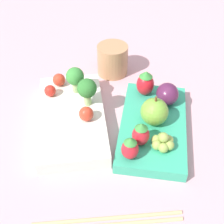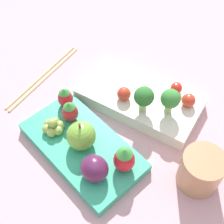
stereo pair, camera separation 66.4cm
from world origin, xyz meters
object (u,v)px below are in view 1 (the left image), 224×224
at_px(strawberry_1, 130,148).
at_px(strawberry_2, 141,134).
at_px(plum, 167,94).
at_px(cherry_tomato_2, 59,80).
at_px(bento_box_savoury, 72,118).
at_px(bento_box_fruit, 153,127).
at_px(strawberry_0, 145,83).
at_px(broccoli_floret_1, 75,77).
at_px(grape_cluster, 163,142).
at_px(cherry_tomato_1, 86,114).
at_px(drinking_cup, 113,60).
at_px(chopsticks_pair, 108,221).
at_px(apple, 154,110).
at_px(broccoli_floret_0, 87,89).
at_px(cherry_tomato_0, 50,91).

bearing_deg(strawberry_1, strawberry_2, -30.13).
bearing_deg(plum, cherry_tomato_2, 79.98).
distance_m(bento_box_savoury, bento_box_fruit, 0.15).
distance_m(strawberry_0, strawberry_1, 0.16).
height_order(broccoli_floret_1, cherry_tomato_2, broccoli_floret_1).
bearing_deg(broccoli_floret_1, grape_cluster, -129.60).
distance_m(bento_box_fruit, cherry_tomato_1, 0.12).
xyz_separation_m(strawberry_0, strawberry_1, (-0.16, 0.03, -0.00)).
bearing_deg(bento_box_savoury, strawberry_2, -116.66).
height_order(strawberry_0, drinking_cup, strawberry_0).
height_order(strawberry_0, chopsticks_pair, strawberry_0).
xyz_separation_m(bento_box_fruit, plum, (0.06, -0.03, 0.03)).
bearing_deg(apple, broccoli_floret_1, 64.45).
relative_size(plum, chopsticks_pair, 0.21).
height_order(cherry_tomato_1, apple, apple).
bearing_deg(strawberry_1, plum, -27.33).
bearing_deg(cherry_tomato_1, plum, -67.37).
distance_m(strawberry_2, plum, 0.12).
height_order(cherry_tomato_2, strawberry_2, strawberry_2).
relative_size(broccoli_floret_0, cherry_tomato_0, 2.45).
xyz_separation_m(cherry_tomato_0, cherry_tomato_1, (-0.06, -0.07, 0.00)).
bearing_deg(cherry_tomato_2, strawberry_0, -93.73).
bearing_deg(drinking_cup, plum, -139.42).
bearing_deg(strawberry_0, strawberry_1, 169.43).
bearing_deg(bento_box_fruit, strawberry_2, 151.82).
distance_m(cherry_tomato_2, chopsticks_pair, 0.30).
distance_m(bento_box_savoury, grape_cluster, 0.17).
bearing_deg(strawberry_0, cherry_tomato_2, 86.27).
xyz_separation_m(cherry_tomato_0, cherry_tomato_2, (0.03, -0.01, 0.00)).
bearing_deg(bento_box_savoury, chopsticks_pair, -158.63).
xyz_separation_m(strawberry_1, plum, (0.14, -0.07, 0.00)).
height_order(cherry_tomato_2, strawberry_1, strawberry_1).
distance_m(bento_box_fruit, strawberry_0, 0.09).
relative_size(cherry_tomato_0, chopsticks_pair, 0.10).
bearing_deg(apple, bento_box_savoury, 87.33).
height_order(cherry_tomato_2, plum, plum).
bearing_deg(chopsticks_pair, grape_cluster, -33.41).
bearing_deg(bento_box_savoury, bento_box_fruit, -95.33).
bearing_deg(strawberry_2, chopsticks_pair, 160.41).
xyz_separation_m(bento_box_savoury, broccoli_floret_1, (0.06, -0.00, 0.05)).
distance_m(bento_box_savoury, cherry_tomato_0, 0.07).
distance_m(broccoli_floret_1, strawberry_0, 0.13).
bearing_deg(plum, grape_cluster, 171.58).
bearing_deg(strawberry_1, bento_box_fruit, -28.94).
xyz_separation_m(strawberry_2, plum, (0.11, -0.05, -0.00)).
relative_size(apple, chopsticks_pair, 0.27).
distance_m(cherry_tomato_2, drinking_cup, 0.13).
distance_m(apple, strawberry_1, 0.09).
bearing_deg(strawberry_0, cherry_tomato_1, 129.39).
relative_size(bento_box_savoury, strawberry_1, 5.75).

